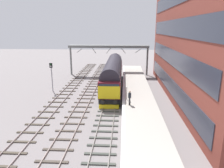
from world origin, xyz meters
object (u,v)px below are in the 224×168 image
at_px(diesel_locomotive, 113,73).
at_px(signal_post_near, 52,74).
at_px(platform_number_sign, 127,91).
at_px(waiting_passenger, 130,97).

bearing_deg(diesel_locomotive, signal_post_near, -166.23).
height_order(signal_post_near, platform_number_sign, signal_post_near).
xyz_separation_m(diesel_locomotive, platform_number_sign, (2.10, -8.56, -0.37)).
bearing_deg(waiting_passenger, signal_post_near, 75.73).
height_order(diesel_locomotive, platform_number_sign, diesel_locomotive).
bearing_deg(signal_post_near, diesel_locomotive, 13.77).
bearing_deg(platform_number_sign, waiting_passenger, -79.68).
bearing_deg(waiting_passenger, platform_number_sign, 30.80).
relative_size(signal_post_near, waiting_passenger, 2.68).
relative_size(signal_post_near, platform_number_sign, 2.68).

